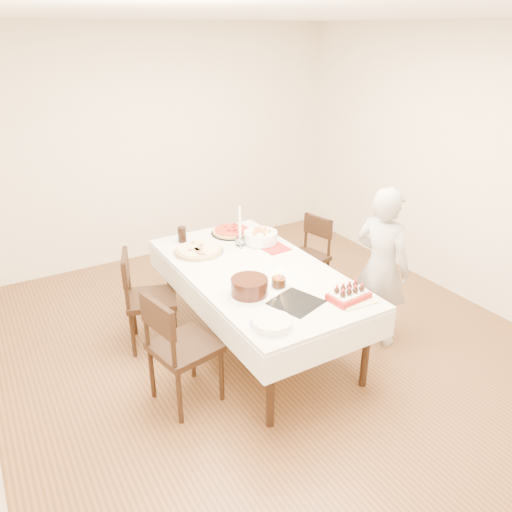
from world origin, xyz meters
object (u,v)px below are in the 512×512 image
chair_right_savory (306,258)px  birthday_cake (279,278)px  pizza_white (199,250)px  taper_candle (240,226)px  dining_table (256,307)px  chair_left_savory (152,299)px  layer_cake (249,287)px  pizza_pepperoni (232,231)px  person (381,267)px  strawberry_box (349,295)px  pasta_bowl (261,237)px  chair_left_dessert (185,347)px  cola_glass (182,234)px

chair_right_savory → birthday_cake: (-0.93, -0.90, 0.40)m
pizza_white → taper_candle: (0.41, -0.04, 0.17)m
chair_right_savory → dining_table: bearing=-162.9°
chair_left_savory → pizza_white: (0.51, 0.09, 0.32)m
layer_cake → pizza_pepperoni: bearing=68.0°
pizza_white → pizza_pepperoni: size_ratio=1.13×
chair_right_savory → taper_candle: (-0.79, -0.01, 0.52)m
person → strawberry_box: person is taller
chair_right_savory → pizza_pepperoni: chair_right_savory is taller
dining_table → person: size_ratio=1.48×
chair_left_savory → pasta_bowl: (1.11, -0.00, 0.36)m
chair_left_dessert → taper_candle: bearing=-148.4°
person → pasta_bowl: size_ratio=4.53×
taper_candle → pasta_bowl: bearing=-14.7°
pizza_pepperoni → person: bearing=-59.0°
person → layer_cake: 1.27m
dining_table → pasta_bowl: (0.33, 0.47, 0.43)m
dining_table → layer_cake: 0.64m
person → cola_glass: person is taller
pizza_pepperoni → taper_candle: (-0.07, -0.30, 0.17)m
pizza_pepperoni → chair_left_savory: bearing=-160.6°
pizza_white → birthday_cake: (0.27, -0.93, 0.05)m
person → pasta_bowl: bearing=19.4°
chair_right_savory → pizza_pepperoni: bearing=145.4°
dining_table → taper_candle: (0.14, 0.53, 0.57)m
chair_left_dessert → pizza_pepperoni: size_ratio=2.30×
birthday_cake → dining_table: bearing=89.3°
pizza_pepperoni → strawberry_box: strawberry_box is taller
chair_left_dessert → dining_table: bearing=-167.2°
chair_right_savory → pizza_pepperoni: 0.85m
pizza_pepperoni → chair_right_savory: bearing=-21.4°
person → pizza_pepperoni: size_ratio=3.53×
pasta_bowl → birthday_cake: (-0.34, -0.83, 0.02)m
pasta_bowl → chair_left_dessert: bearing=-144.1°
person → dining_table: bearing=49.1°
person → pizza_white: size_ratio=3.13×
chair_left_dessert → person: person is taller
layer_cake → strawberry_box: bearing=-35.4°
chair_right_savory → pasta_bowl: pasta_bowl is taller
chair_left_dessert → pizza_pepperoni: chair_left_dessert is taller
pizza_pepperoni → pasta_bowl: pasta_bowl is taller
pizza_white → birthday_cake: 0.97m
person → taper_candle: bearing=25.2°
pizza_pepperoni → pizza_white: bearing=-152.0°
chair_right_savory → chair_left_dessert: bearing=-165.8°
chair_left_savory → birthday_cake: chair_left_savory is taller
chair_right_savory → pasta_bowl: bearing=173.2°
chair_right_savory → pizza_pepperoni: size_ratio=2.06×
taper_candle → layer_cake: (-0.41, -0.89, -0.13)m
chair_left_savory → layer_cake: chair_left_savory is taller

